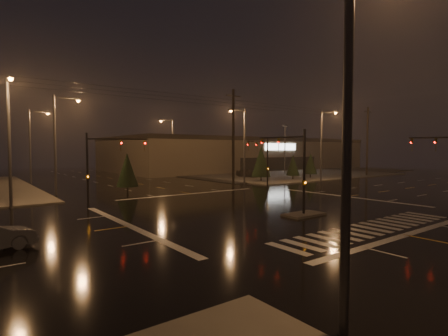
{
  "coord_description": "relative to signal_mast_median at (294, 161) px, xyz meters",
  "views": [
    {
      "loc": [
        -18.92,
        -19.95,
        4.58
      ],
      "look_at": [
        -0.82,
        4.16,
        3.0
      ],
      "focal_mm": 28.0,
      "sensor_mm": 36.0,
      "label": 1
    }
  ],
  "objects": [
    {
      "name": "ground",
      "position": [
        -0.0,
        3.07,
        -3.75
      ],
      "size": [
        140.0,
        140.0,
        0.0
      ],
      "primitive_type": "plane",
      "color": "black",
      "rests_on": "ground"
    },
    {
      "name": "sidewalk_ne",
      "position": [
        30.0,
        33.07,
        -3.69
      ],
      "size": [
        36.0,
        36.0,
        0.12
      ],
      "primitive_type": "cube",
      "color": "#4A4742",
      "rests_on": "ground"
    },
    {
      "name": "median_island",
      "position": [
        -0.0,
        -0.93,
        -3.68
      ],
      "size": [
        3.0,
        1.6,
        0.15
      ],
      "primitive_type": "cube",
      "color": "#4A4742",
      "rests_on": "ground"
    },
    {
      "name": "crosswalk",
      "position": [
        -0.0,
        -5.93,
        -3.75
      ],
      "size": [
        15.0,
        2.6,
        0.01
      ],
      "primitive_type": "cube",
      "color": "beige",
      "rests_on": "ground"
    },
    {
      "name": "stop_bar_near",
      "position": [
        -0.0,
        -7.93,
        -3.75
      ],
      "size": [
        16.0,
        0.5,
        0.01
      ],
      "primitive_type": "cube",
      "color": "beige",
      "rests_on": "ground"
    },
    {
      "name": "stop_bar_far",
      "position": [
        -0.0,
        14.07,
        -3.75
      ],
      "size": [
        16.0,
        0.5,
        0.01
      ],
      "primitive_type": "cube",
      "color": "beige",
      "rests_on": "ground"
    },
    {
      "name": "parking_lot",
      "position": [
        35.0,
        31.07,
        -3.71
      ],
      "size": [
        50.0,
        24.0,
        0.08
      ],
      "primitive_type": "cube",
      "color": "black",
      "rests_on": "ground"
    },
    {
      "name": "retail_building",
      "position": [
        35.0,
        49.06,
        0.09
      ],
      "size": [
        60.2,
        28.3,
        7.2
      ],
      "color": "#6D5E4D",
      "rests_on": "ground"
    },
    {
      "name": "signal_mast_median",
      "position": [
        0.0,
        0.0,
        0.0
      ],
      "size": [
        0.25,
        4.59,
        6.0
      ],
      "color": "black",
      "rests_on": "ground"
    },
    {
      "name": "signal_mast_ne",
      "position": [
        9.5,
        13.21,
        0.04
      ],
      "size": [
        4.84,
        1.86,
        6.0
      ],
      "color": "black",
      "rests_on": "ground"
    },
    {
      "name": "signal_mast_nw",
      "position": [
        -9.5,
        13.21,
        0.04
      ],
      "size": [
        4.84,
        1.86,
        6.0
      ],
      "color": "black",
      "rests_on": "ground"
    },
    {
      "name": "streetlight_0",
      "position": [
        -11.18,
        -11.93,
        2.05
      ],
      "size": [
        2.77,
        0.32,
        10.0
      ],
      "color": "#38383A",
      "rests_on": "ground"
    },
    {
      "name": "streetlight_1",
      "position": [
        -11.18,
        21.07,
        2.05
      ],
      "size": [
        2.77,
        0.32,
        10.0
      ],
      "color": "#38383A",
      "rests_on": "ground"
    },
    {
      "name": "streetlight_2",
      "position": [
        -11.18,
        37.07,
        2.05
      ],
      "size": [
        2.77,
        0.32,
        10.0
      ],
      "color": "#38383A",
      "rests_on": "ground"
    },
    {
      "name": "streetlight_3",
      "position": [
        11.18,
        19.07,
        2.05
      ],
      "size": [
        2.77,
        0.32,
        10.0
      ],
      "color": "#38383A",
      "rests_on": "ground"
    },
    {
      "name": "streetlight_4",
      "position": [
        11.18,
        39.07,
        2.05
      ],
      "size": [
        2.77,
        0.32,
        10.0
      ],
      "color": "#38383A",
      "rests_on": "ground"
    },
    {
      "name": "streetlight_5",
      "position": [
        -16.0,
        14.26,
        2.05
      ],
      "size": [
        0.32,
        2.77,
        10.0
      ],
      "color": "#38383A",
      "rests_on": "ground"
    },
    {
      "name": "streetlight_6",
      "position": [
        22.0,
        14.26,
        2.05
      ],
      "size": [
        0.32,
        2.77,
        10.0
      ],
      "color": "#38383A",
      "rests_on": "ground"
    },
    {
      "name": "utility_pole_1",
      "position": [
        8.0,
        17.07,
        2.38
      ],
      "size": [
        2.2,
        0.32,
        12.0
      ],
      "color": "black",
      "rests_on": "ground"
    },
    {
      "name": "utility_pole_2",
      "position": [
        38.0,
        17.07,
        2.38
      ],
      "size": [
        2.2,
        0.32,
        12.0
      ],
      "color": "black",
      "rests_on": "ground"
    },
    {
      "name": "conifer_0",
      "position": [
        15.57,
        20.14,
        -0.85
      ],
      "size": [
        2.81,
        2.81,
        5.1
      ],
      "color": "black",
      "rests_on": "ground"
    },
    {
      "name": "conifer_1",
      "position": [
        21.06,
        19.0,
        -1.47
      ],
      "size": [
        2.03,
        2.03,
        3.87
      ],
      "color": "black",
      "rests_on": "ground"
    },
    {
      "name": "conifer_2",
      "position": [
        25.72,
        19.49,
        -1.36
      ],
      "size": [
        2.17,
        2.17,
        4.09
      ],
      "color": "black",
      "rests_on": "ground"
    },
    {
      "name": "conifer_3",
      "position": [
        -5.03,
        18.64,
        -1.28
      ],
      "size": [
        2.27,
        2.27,
        4.25
      ],
      "color": "black",
      "rests_on": "ground"
    },
    {
      "name": "car_parked",
      "position": [
        18.86,
        26.67,
        -2.98
      ],
      "size": [
        2.45,
        4.73,
        1.54
      ],
      "primitive_type": "imported",
      "rotation": [
        0.0,
        0.0,
        0.15
      ],
      "color": "black",
      "rests_on": "ground"
    }
  ]
}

